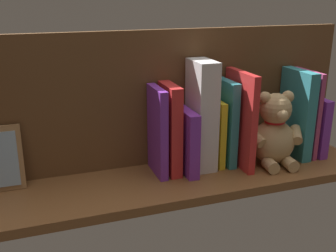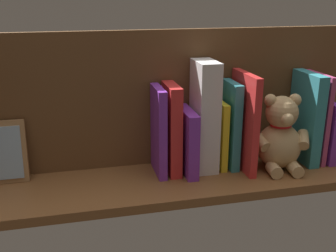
% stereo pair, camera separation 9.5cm
% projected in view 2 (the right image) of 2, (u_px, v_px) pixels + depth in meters
% --- Properties ---
extents(ground_plane, '(1.05, 0.24, 0.02)m').
position_uv_depth(ground_plane, '(168.00, 181.00, 1.00)').
color(ground_plane, brown).
extents(shelf_back_panel, '(1.05, 0.02, 0.35)m').
position_uv_depth(shelf_back_panel, '(159.00, 99.00, 1.03)').
color(shelf_back_panel, brown).
rests_on(shelf_back_panel, ground_plane).
extents(book_0, '(0.02, 0.13, 0.16)m').
position_uv_depth(book_0, '(323.00, 130.00, 1.09)').
color(book_0, purple).
rests_on(book_0, ground_plane).
extents(book_1, '(0.01, 0.12, 0.23)m').
position_uv_depth(book_1, '(315.00, 117.00, 1.07)').
color(book_1, '#B23F72').
rests_on(book_1, ground_plane).
extents(book_2, '(0.03, 0.13, 0.24)m').
position_uv_depth(book_2, '(306.00, 118.00, 1.06)').
color(book_2, teal).
rests_on(book_2, ground_plane).
extents(teddy_bear, '(0.16, 0.13, 0.19)m').
position_uv_depth(teddy_bear, '(280.00, 136.00, 1.02)').
color(teddy_bear, tan).
rests_on(teddy_bear, ground_plane).
extents(book_3, '(0.02, 0.14, 0.25)m').
position_uv_depth(book_3, '(244.00, 122.00, 1.01)').
color(book_3, red).
rests_on(book_3, ground_plane).
extents(book_4, '(0.02, 0.10, 0.22)m').
position_uv_depth(book_4, '(230.00, 125.00, 1.03)').
color(book_4, teal).
rests_on(book_4, ground_plane).
extents(book_5, '(0.02, 0.10, 0.17)m').
position_uv_depth(book_5, '(219.00, 134.00, 1.04)').
color(book_5, yellow).
rests_on(book_5, ground_plane).
extents(dictionary_thick_white, '(0.05, 0.10, 0.28)m').
position_uv_depth(dictionary_thick_white, '(205.00, 116.00, 1.01)').
color(dictionary_thick_white, silver).
rests_on(dictionary_thick_white, ground_plane).
extents(book_6, '(0.03, 0.13, 0.16)m').
position_uv_depth(book_6, '(187.00, 141.00, 1.00)').
color(book_6, purple).
rests_on(book_6, ground_plane).
extents(book_7, '(0.03, 0.11, 0.22)m').
position_uv_depth(book_7, '(172.00, 129.00, 1.00)').
color(book_7, red).
rests_on(book_7, ground_plane).
extents(book_8, '(0.02, 0.11, 0.22)m').
position_uv_depth(book_8, '(159.00, 131.00, 0.99)').
color(book_8, purple).
rests_on(book_8, ground_plane).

